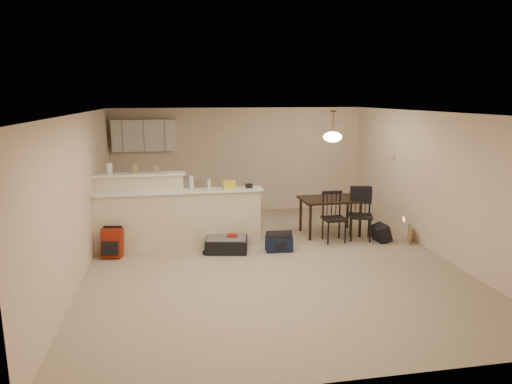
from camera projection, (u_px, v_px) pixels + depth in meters
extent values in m
plane|color=#B8A68D|center=(269.00, 259.00, 7.87)|extent=(7.00, 7.00, 0.00)
plane|color=white|center=(270.00, 113.00, 7.36)|extent=(7.00, 7.00, 0.00)
cube|color=beige|center=(240.00, 160.00, 10.99)|extent=(6.00, 0.02, 2.50)
cube|color=beige|center=(346.00, 262.00, 4.24)|extent=(6.00, 0.02, 2.50)
cube|color=beige|center=(81.00, 195.00, 7.10)|extent=(0.02, 7.00, 2.50)
cube|color=beige|center=(434.00, 183.00, 8.13)|extent=(0.02, 7.00, 2.50)
cube|color=beige|center=(179.00, 220.00, 8.37)|extent=(3.00, 0.28, 1.05)
cube|color=white|center=(178.00, 191.00, 8.26)|extent=(3.08, 0.38, 0.04)
cube|color=beige|center=(140.00, 211.00, 8.43)|extent=(1.60, 0.24, 1.35)
cube|color=white|center=(138.00, 174.00, 8.29)|extent=(1.68, 0.34, 0.04)
cube|color=white|center=(144.00, 135.00, 10.30)|extent=(1.40, 0.34, 0.70)
cube|color=white|center=(156.00, 199.00, 10.51)|extent=(1.80, 0.60, 0.90)
cube|color=beige|center=(393.00, 158.00, 9.57)|extent=(0.02, 0.12, 0.12)
cylinder|color=silver|center=(109.00, 169.00, 8.18)|extent=(0.10, 0.10, 0.20)
cube|color=#987D4E|center=(136.00, 169.00, 8.26)|extent=(0.10, 0.07, 0.16)
cube|color=#987D4E|center=(156.00, 169.00, 8.33)|extent=(0.08, 0.06, 0.12)
cylinder|color=silver|center=(191.00, 183.00, 8.27)|extent=(0.07, 0.07, 0.26)
cylinder|color=silver|center=(209.00, 184.00, 8.33)|extent=(0.06, 0.06, 0.18)
cube|color=#987D4E|center=(229.00, 185.00, 8.40)|extent=(0.22, 0.18, 0.14)
cube|color=#987D4E|center=(249.00, 186.00, 8.47)|extent=(0.12, 0.10, 0.08)
cube|color=black|center=(330.00, 199.00, 9.18)|extent=(1.21, 0.83, 0.04)
cylinder|color=black|center=(310.00, 223.00, 8.85)|extent=(0.06, 0.06, 0.71)
cylinder|color=black|center=(360.00, 220.00, 9.06)|extent=(0.06, 0.06, 0.71)
cylinder|color=black|center=(301.00, 215.00, 9.47)|extent=(0.06, 0.06, 0.71)
cylinder|color=black|center=(348.00, 212.00, 9.67)|extent=(0.06, 0.06, 0.71)
cylinder|color=brown|center=(333.00, 123.00, 8.87)|extent=(0.02, 0.02, 0.50)
cylinder|color=brown|center=(333.00, 111.00, 8.82)|extent=(0.12, 0.12, 0.03)
ellipsoid|color=white|center=(332.00, 137.00, 8.93)|extent=(0.36, 0.36, 0.20)
cube|color=black|center=(227.00, 245.00, 8.24)|extent=(0.82, 0.61, 0.25)
cube|color=maroon|center=(112.00, 243.00, 7.94)|extent=(0.38, 0.27, 0.51)
cube|color=#121E3B|center=(279.00, 244.00, 8.28)|extent=(0.49, 0.29, 0.26)
cube|color=black|center=(381.00, 233.00, 8.83)|extent=(0.28, 0.38, 0.32)
cube|color=#987D4E|center=(409.00, 235.00, 8.76)|extent=(0.17, 0.38, 0.31)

